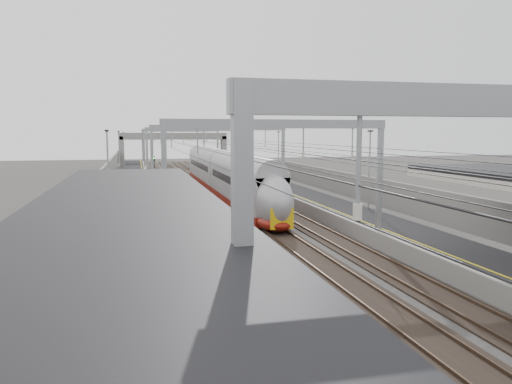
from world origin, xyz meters
TOP-DOWN VIEW (x-y plane):
  - platform_left at (-8.00, 45.00)m, footprint 4.00×120.00m
  - platform_right at (8.00, 45.00)m, footprint 4.00×120.00m
  - tracks at (0.00, 45.00)m, footprint 11.40×140.00m
  - overhead_line at (0.00, 51.62)m, footprint 13.00×140.00m
  - canopy_left at (-8.02, 2.99)m, footprint 4.40×30.00m
  - overbridge at (0.00, 100.00)m, footprint 22.00×2.20m
  - wall_left at (-11.20, 45.00)m, footprint 0.30×120.00m
  - wall_right at (11.20, 45.00)m, footprint 0.30×120.00m
  - train at (1.50, 47.44)m, footprint 2.51×45.82m
  - signal_green at (-5.20, 69.14)m, footprint 0.32×0.32m
  - signal_red_near at (3.20, 73.16)m, footprint 0.32×0.32m
  - signal_red_far at (5.40, 71.86)m, footprint 0.32×0.32m

SIDE VIEW (x-z plane):
  - tracks at x=0.00m, z-range -0.05..0.15m
  - platform_left at x=-8.00m, z-range 0.00..1.00m
  - platform_right at x=8.00m, z-range 0.00..1.00m
  - wall_left at x=-11.20m, z-range 0.00..3.20m
  - wall_right at x=11.20m, z-range 0.00..3.20m
  - train at x=1.50m, z-range -0.03..3.96m
  - signal_green at x=-5.20m, z-range 0.68..4.15m
  - signal_red_near at x=3.20m, z-range 0.68..4.15m
  - signal_red_far at x=5.40m, z-range 0.68..4.15m
  - canopy_left at x=-8.02m, z-range 2.97..7.21m
  - overbridge at x=0.00m, z-range 1.86..8.76m
  - overhead_line at x=0.00m, z-range 2.84..9.44m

